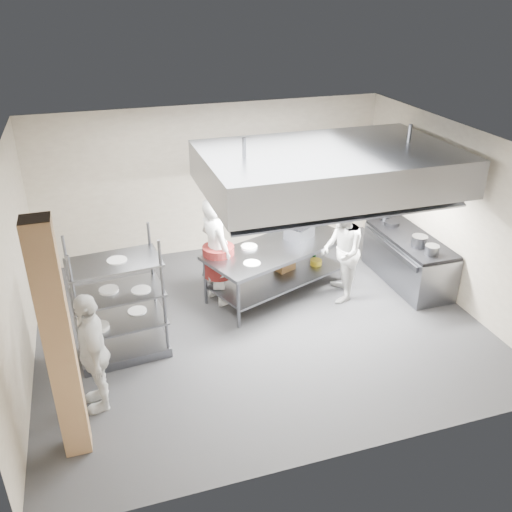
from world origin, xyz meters
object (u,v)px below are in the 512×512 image
object	(u,v)px
pass_rack	(118,299)
chef_head	(215,251)
griddle	(299,232)
stockpot	(419,241)
chef_plating	(93,352)
island	(278,269)
cooking_range	(408,261)
chef_line	(341,251)

from	to	relation	value
pass_rack	chef_head	distance (m)	2.02
griddle	stockpot	bearing A→B (deg)	-61.10
griddle	chef_plating	bearing A→B (deg)	176.66
chef_plating	stockpot	bearing A→B (deg)	99.74
chef_head	griddle	size ratio (longest dim) A/B	4.10
island	stockpot	size ratio (longest dim) A/B	9.75
cooking_range	stockpot	size ratio (longest dim) A/B	7.32
chef_plating	pass_rack	bearing A→B (deg)	154.26
cooking_range	chef_line	xyz separation A→B (m)	(-1.48, -0.16, 0.49)
cooking_range	chef_head	xyz separation A→B (m)	(-3.56, 0.40, 0.55)
chef_line	cooking_range	bearing A→B (deg)	115.57
chef_line	chef_plating	distance (m)	4.48
chef_plating	island	bearing A→B (deg)	118.60
griddle	island	bearing A→B (deg)	170.19
cooking_range	stockpot	world-z (taller)	stockpot
cooking_range	griddle	xyz separation A→B (m)	(-1.97, 0.57, 0.61)
island	chef_head	distance (m)	1.24
chef_line	stockpot	size ratio (longest dim) A/B	6.67
pass_rack	griddle	size ratio (longest dim) A/B	4.08
chef_head	stockpot	xyz separation A→B (m)	(3.48, -0.76, 0.03)
chef_plating	chef_head	bearing A→B (deg)	131.01
island	chef_line	world-z (taller)	chef_line
pass_rack	stockpot	world-z (taller)	pass_rack
pass_rack	chef_plating	world-z (taller)	pass_rack
stockpot	pass_rack	bearing A→B (deg)	-176.43
island	chef_head	size ratio (longest dim) A/B	1.38
cooking_range	chef_line	size ratio (longest dim) A/B	1.10
chef_plating	stockpot	size ratio (longest dim) A/B	6.18
island	griddle	distance (m)	0.77
pass_rack	griddle	bearing A→B (deg)	15.53
griddle	chef_head	bearing A→B (deg)	151.32
cooking_range	pass_rack	bearing A→B (deg)	-172.60
chef_line	stockpot	distance (m)	1.42
chef_head	griddle	xyz separation A→B (m)	(1.59, 0.17, 0.06)
cooking_range	chef_head	distance (m)	3.62
pass_rack	chef_line	world-z (taller)	pass_rack
chef_head	chef_line	world-z (taller)	chef_head
cooking_range	griddle	world-z (taller)	griddle
island	chef_line	distance (m)	1.17
chef_plating	griddle	world-z (taller)	chef_plating
pass_rack	stockpot	bearing A→B (deg)	-1.71
island	chef_head	bearing A→B (deg)	156.73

